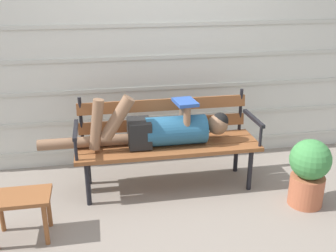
{
  "coord_description": "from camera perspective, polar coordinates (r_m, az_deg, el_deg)",
  "views": [
    {
      "loc": [
        -0.6,
        -3.17,
        1.89
      ],
      "look_at": [
        0.0,
        0.09,
        0.62
      ],
      "focal_mm": 42.29,
      "sensor_mm": 36.0,
      "label": 1
    }
  ],
  "objects": [
    {
      "name": "potted_plant",
      "position": [
        3.6,
        19.63,
        -6.07
      ],
      "size": [
        0.35,
        0.35,
        0.61
      ],
      "color": "#AD5B3D",
      "rests_on": "ground"
    },
    {
      "name": "park_bench",
      "position": [
        3.67,
        -0.2,
        -1.64
      ],
      "size": [
        1.67,
        0.5,
        0.86
      ],
      "color": "brown",
      "rests_on": "ground"
    },
    {
      "name": "footstool",
      "position": [
        3.19,
        -20.49,
        -10.47
      ],
      "size": [
        0.45,
        0.29,
        0.37
      ],
      "color": "brown",
      "rests_on": "ground"
    },
    {
      "name": "ground_plane",
      "position": [
        3.74,
        0.27,
        -9.37
      ],
      "size": [
        12.0,
        12.0,
        0.0
      ],
      "primitive_type": "plane",
      "color": "gray"
    },
    {
      "name": "house_siding",
      "position": [
        4.06,
        -1.75,
        9.96
      ],
      "size": [
        5.16,
        0.08,
        2.23
      ],
      "color": "beige",
      "rests_on": "ground"
    },
    {
      "name": "reclining_person",
      "position": [
        3.55,
        -1.05,
        -0.45
      ],
      "size": [
        1.72,
        0.27,
        0.51
      ],
      "color": "#23567A"
    }
  ]
}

